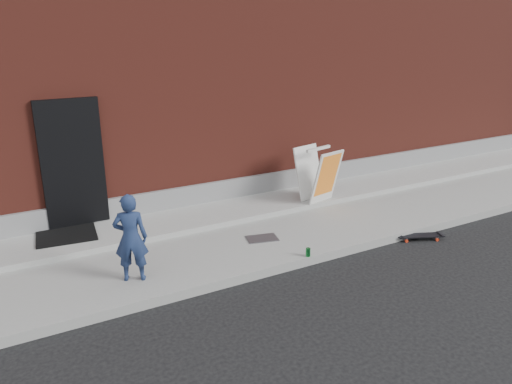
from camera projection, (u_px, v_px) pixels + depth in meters
ground at (288, 271)px, 7.86m from camera, size 80.00×80.00×0.00m
sidewalk at (244, 234)px, 9.08m from camera, size 20.00×3.00×0.15m
apron at (223, 212)px, 9.79m from camera, size 20.00×1.20×0.10m
building at (145, 73)px, 12.86m from camera, size 20.00×8.10×5.00m
child at (131, 238)px, 7.11m from camera, size 0.56×0.47×1.32m
skateboard at (420, 236)px, 9.00m from camera, size 0.84×0.52×0.09m
pizza_sign at (318, 174)px, 10.14m from camera, size 0.82×0.92×1.11m
soda_can at (308, 252)px, 8.02m from camera, size 0.09×0.09×0.14m
doormat at (67, 235)px, 8.56m from camera, size 1.06×0.89×0.03m
utility_plate at (262, 238)px, 8.69m from camera, size 0.60×0.46×0.02m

